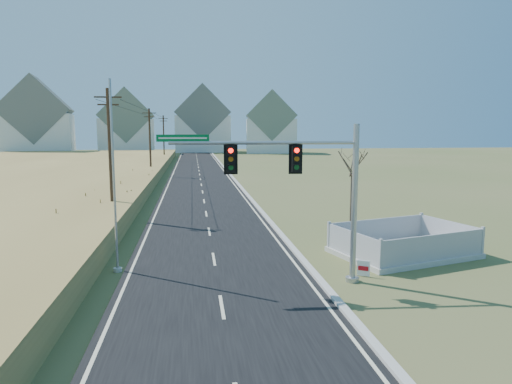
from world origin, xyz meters
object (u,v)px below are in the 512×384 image
Objects in this scene: fence_enclosure at (403,249)px; open_sign at (363,268)px; bare_tree at (352,161)px; traffic_signal_mast at (310,185)px; flagpole at (115,197)px.

open_sign is (-3.22, -2.98, 0.07)m from fence_enclosure.
bare_tree is (2.56, 8.78, 3.94)m from open_sign.
bare_tree reaches higher than open_sign.
bare_tree is at bearing 65.11° from traffic_signal_mast.
fence_enclosure is 0.88× the size of flagpole.
flagpole reaches higher than bare_tree.
bare_tree is at bearing 103.98° from open_sign.
bare_tree is (13.08, 6.65, 0.96)m from flagpole.
traffic_signal_mast is at bearing -118.84° from bare_tree.
fence_enclosure is at bearing 34.74° from traffic_signal_mast.
flagpole is 1.57× the size of bare_tree.
flagpole is 14.70m from bare_tree.
fence_enclosure reaches higher than open_sign.
traffic_signal_mast is at bearing -17.80° from flagpole.
traffic_signal_mast is 7.66m from fence_enclosure.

